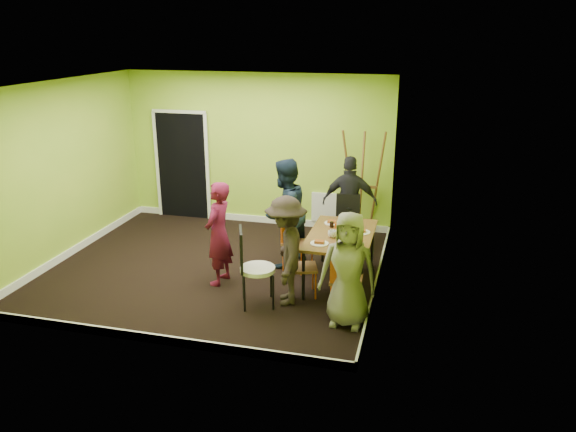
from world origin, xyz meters
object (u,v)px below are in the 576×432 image
at_px(person_back_end, 350,202).
at_px(person_front_end, 348,270).
at_px(chair_left_far, 293,237).
at_px(chair_back_end, 348,211).
at_px(person_standing, 219,234).
at_px(chair_front_end, 346,275).
at_px(chair_left_near, 298,262).
at_px(orange_bottle, 336,226).
at_px(person_left_far, 285,213).
at_px(blue_bottle, 356,239).
at_px(person_left_near, 286,251).
at_px(chair_bentwood, 252,263).
at_px(dining_table, 341,237).
at_px(easel, 363,184).
at_px(thermos, 341,225).

distance_m(person_back_end, person_front_end, 2.68).
xyz_separation_m(chair_left_far, chair_back_end, (0.68, 1.00, 0.15)).
distance_m(chair_left_far, person_back_end, 1.37).
xyz_separation_m(chair_left_far, person_standing, (-0.92, -0.75, 0.24)).
distance_m(chair_left_far, chair_front_end, 1.60).
distance_m(chair_left_near, chair_back_end, 1.92).
xyz_separation_m(chair_front_end, orange_bottle, (-0.33, 1.17, 0.24)).
height_order(chair_left_far, orange_bottle, chair_left_far).
xyz_separation_m(chair_back_end, person_standing, (-1.60, -1.75, 0.09)).
relative_size(chair_left_near, person_left_far, 0.52).
height_order(blue_bottle, orange_bottle, blue_bottle).
height_order(person_left_near, person_back_end, person_back_end).
distance_m(chair_bentwood, person_standing, 0.88).
height_order(chair_left_near, person_left_far, person_left_far).
height_order(dining_table, chair_left_far, chair_left_far).
bearing_deg(person_standing, blue_bottle, 97.28).
xyz_separation_m(person_left_far, person_left_near, (0.34, -1.23, -0.10)).
bearing_deg(person_standing, chair_bentwood, 56.31).
distance_m(chair_bentwood, orange_bottle, 1.53).
bearing_deg(person_left_far, chair_front_end, 61.53).
bearing_deg(chair_left_far, blue_bottle, 73.87).
xyz_separation_m(dining_table, person_left_near, (-0.60, -0.80, 0.05)).
bearing_deg(easel, person_left_far, -121.41).
relative_size(dining_table, chair_left_near, 1.70).
xyz_separation_m(chair_back_end, person_left_near, (-0.51, -2.11, 0.08)).
relative_size(chair_back_end, easel, 0.50).
xyz_separation_m(chair_left_far, blue_bottle, (1.04, -0.69, 0.32)).
bearing_deg(blue_bottle, orange_bottle, 121.97).
relative_size(person_standing, person_front_end, 1.03).
bearing_deg(chair_back_end, blue_bottle, 94.70).
relative_size(person_left_far, person_left_near, 1.14).
bearing_deg(dining_table, blue_bottle, -54.68).
bearing_deg(easel, chair_left_near, -101.79).
bearing_deg(chair_left_near, person_back_end, 150.09).
distance_m(chair_left_near, orange_bottle, 0.92).
distance_m(thermos, person_front_end, 1.29).
bearing_deg(thermos, person_left_far, 158.80).
relative_size(easel, person_front_end, 1.29).
bearing_deg(person_left_near, person_standing, -124.00).
distance_m(orange_bottle, person_standing, 1.72).
height_order(thermos, person_left_far, person_left_far).
xyz_separation_m(chair_left_near, person_standing, (-1.20, 0.12, 0.26)).
distance_m(dining_table, easel, 2.06).
bearing_deg(person_front_end, chair_front_end, 107.78).
bearing_deg(thermos, chair_back_end, 94.05).
xyz_separation_m(thermos, person_standing, (-1.69, -0.50, -0.10)).
relative_size(chair_front_end, thermos, 4.62).
xyz_separation_m(chair_left_far, chair_left_near, (0.28, -0.87, -0.02)).
bearing_deg(person_left_far, thermos, 89.86).
bearing_deg(person_back_end, person_left_near, 71.61).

